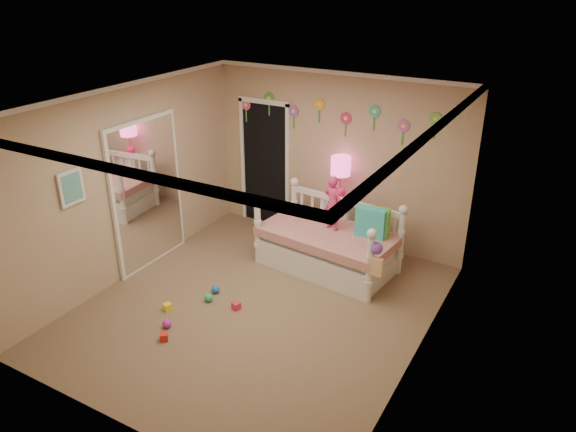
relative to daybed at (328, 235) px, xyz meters
The scene contains 18 objects.
floor 1.48m from the daybed, 102.88° to the right, with size 4.00×4.50×0.01m, color #7F684C.
ceiling 2.51m from the daybed, 102.88° to the right, with size 4.00×4.50×0.01m, color white.
back_wall 1.23m from the daybed, 109.11° to the left, with size 4.00×0.01×2.60m, color tan.
left_wall 2.79m from the daybed, 149.59° to the right, with size 0.01×4.50×2.60m, color tan.
right_wall 2.31m from the daybed, 38.73° to the right, with size 0.01×4.50×2.60m, color tan.
crown_molding 2.48m from the daybed, 102.88° to the right, with size 4.00×4.50×0.06m, color white, non-canonical shape.
daybed is the anchor object (origin of this frame).
pillow_turquoise 0.64m from the daybed, 13.16° to the left, with size 0.41×0.14×0.41m, color #25BB95.
pillow_lime 0.67m from the daybed, 17.91° to the left, with size 0.42×0.15×0.40m, color #6BC93D.
child 0.46m from the daybed, 81.24° to the left, with size 0.28×0.19×0.78m, color #E63474.
nightstand 0.74m from the daybed, 102.58° to the left, with size 0.46×0.35×0.77m, color white.
table_lamp 1.00m from the daybed, 102.58° to the left, with size 0.29×0.29×0.65m.
closet_doorway 1.87m from the daybed, 150.58° to the left, with size 0.90×0.04×2.07m, color black.
flower_decals 1.73m from the daybed, 114.37° to the left, with size 3.40×0.02×0.50m, color #B2668C, non-canonical shape.
mirror_closet 2.56m from the daybed, 155.06° to the right, with size 0.07×1.30×2.10m, color white.
wall_picture 3.37m from the daybed, 135.31° to the right, with size 0.05×0.34×0.42m, color white.
hanging_bag 1.06m from the daybed, 31.33° to the right, with size 0.20×0.16×0.36m, color beige, non-canonical shape.
toy_scatter 2.21m from the daybed, 113.55° to the right, with size 0.80×1.30×0.11m, color #996666, non-canonical shape.
Camera 1 is at (3.18, -4.87, 3.90)m, focal length 34.27 mm.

